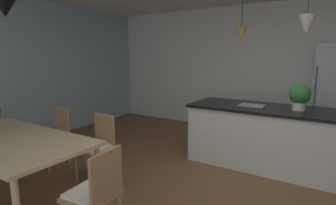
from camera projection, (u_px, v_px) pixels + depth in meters
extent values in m
cube|color=white|center=(284.00, 71.00, 5.33)|extent=(10.00, 0.12, 2.70)
cube|color=#9EB7C6|center=(12.00, 72.00, 4.75)|extent=(0.06, 8.40, 2.70)
cube|color=#D1B284|center=(8.00, 140.00, 2.97)|extent=(2.05, 1.03, 0.04)
cylinder|color=#D1B284|center=(8.00, 144.00, 3.89)|extent=(0.06, 0.06, 0.71)
cylinder|color=#D1B284|center=(98.00, 174.00, 2.90)|extent=(0.06, 0.06, 0.71)
cube|color=#A87F56|center=(94.00, 149.00, 3.47)|extent=(0.43, 0.43, 0.04)
cube|color=white|center=(94.00, 146.00, 3.46)|extent=(0.39, 0.39, 0.03)
cube|color=#A87F56|center=(104.00, 129.00, 3.57)|extent=(0.38, 0.06, 0.42)
cylinder|color=#A87F56|center=(93.00, 173.00, 3.27)|extent=(0.04, 0.04, 0.41)
cylinder|color=#A87F56|center=(77.00, 166.00, 3.48)|extent=(0.04, 0.04, 0.41)
cylinder|color=#A87F56|center=(114.00, 164.00, 3.54)|extent=(0.04, 0.04, 0.41)
cylinder|color=#A87F56|center=(97.00, 158.00, 3.74)|extent=(0.04, 0.04, 0.41)
cube|color=#A87F56|center=(92.00, 196.00, 2.31)|extent=(0.43, 0.43, 0.04)
cube|color=white|center=(91.00, 192.00, 2.30)|extent=(0.39, 0.39, 0.03)
cube|color=#A87F56|center=(106.00, 175.00, 2.19)|extent=(0.06, 0.38, 0.42)
cylinder|color=#A87F56|center=(92.00, 205.00, 2.57)|extent=(0.04, 0.04, 0.41)
cube|color=#A87F56|center=(52.00, 138.00, 3.96)|extent=(0.42, 0.42, 0.04)
cube|color=white|center=(51.00, 135.00, 3.95)|extent=(0.38, 0.38, 0.03)
cube|color=#A87F56|center=(61.00, 120.00, 4.06)|extent=(0.38, 0.05, 0.42)
cylinder|color=#A87F56|center=(48.00, 158.00, 3.76)|extent=(0.04, 0.04, 0.41)
cylinder|color=#A87F56|center=(36.00, 153.00, 3.95)|extent=(0.04, 0.04, 0.41)
cylinder|color=#A87F56|center=(69.00, 151.00, 4.04)|extent=(0.04, 0.04, 0.41)
cylinder|color=#A87F56|center=(57.00, 146.00, 4.23)|extent=(0.04, 0.04, 0.41)
cube|color=silver|center=(265.00, 137.00, 3.94)|extent=(2.15, 0.84, 0.88)
cube|color=black|center=(267.00, 108.00, 3.86)|extent=(2.21, 0.90, 0.04)
cube|color=gray|center=(252.00, 105.00, 3.97)|extent=(0.36, 0.30, 0.01)
cube|color=#B2B5B7|center=(336.00, 98.00, 4.58)|extent=(0.70, 0.64, 1.84)
cylinder|color=#4C4C4C|center=(314.00, 99.00, 4.46)|extent=(0.02, 0.02, 1.11)
cone|color=black|center=(5.00, 7.00, 2.71)|extent=(0.24, 0.24, 0.20)
cylinder|color=black|center=(243.00, 5.00, 3.83)|extent=(0.01, 0.01, 0.64)
cone|color=olive|center=(241.00, 34.00, 3.90)|extent=(0.17, 0.17, 0.20)
cone|color=#B7B7B7|center=(307.00, 25.00, 3.43)|extent=(0.22, 0.22, 0.26)
cylinder|color=beige|center=(299.00, 106.00, 3.63)|extent=(0.17, 0.17, 0.11)
sphere|color=#2D6B33|center=(300.00, 94.00, 3.60)|extent=(0.28, 0.28, 0.28)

